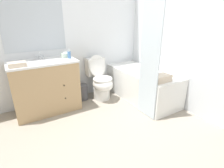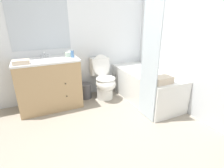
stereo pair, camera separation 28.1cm
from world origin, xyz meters
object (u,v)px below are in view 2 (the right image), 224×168
at_px(vanity_cabinet, 49,84).
at_px(wastebasket, 85,91).
at_px(toilet, 104,81).
at_px(soap_dispenser, 72,54).
at_px(bathtub, 145,86).
at_px(bath_towel_folded, 162,80).
at_px(tissue_box, 69,54).
at_px(sink_faucet, 44,55).
at_px(hand_towel_folded, 21,62).

relative_size(vanity_cabinet, wastebasket, 3.43).
bearing_deg(wastebasket, toilet, -22.75).
bearing_deg(wastebasket, soap_dispenser, -152.55).
distance_m(bathtub, soap_dispenser, 1.49).
distance_m(toilet, soap_dispenser, 0.82).
relative_size(bathtub, soap_dispenser, 10.45).
xyz_separation_m(bathtub, wastebasket, (-1.03, 0.57, -0.14)).
bearing_deg(vanity_cabinet, bath_towel_folded, -34.47).
bearing_deg(soap_dispenser, vanity_cabinet, 176.16).
relative_size(tissue_box, bath_towel_folded, 0.43).
bearing_deg(bathtub, wastebasket, 150.85).
bearing_deg(wastebasket, tissue_box, -175.15).
distance_m(vanity_cabinet, wastebasket, 0.74).
bearing_deg(sink_faucet, hand_towel_folded, -136.27).
relative_size(vanity_cabinet, soap_dispenser, 7.12).
height_order(hand_towel_folded, bath_towel_folded, hand_towel_folded).
distance_m(vanity_cabinet, tissue_box, 0.62).
xyz_separation_m(wastebasket, soap_dispenser, (-0.23, -0.12, 0.79)).
distance_m(tissue_box, soap_dispenser, 0.11).
bearing_deg(hand_towel_folded, sink_faucet, 43.73).
xyz_separation_m(toilet, bath_towel_folded, (0.56, -1.02, 0.27)).
bearing_deg(vanity_cabinet, toilet, -3.14).
xyz_separation_m(bathtub, bath_towel_folded, (-0.13, -0.59, 0.34)).
height_order(wastebasket, tissue_box, tissue_box).
distance_m(vanity_cabinet, bathtub, 1.77).
bearing_deg(tissue_box, soap_dispenser, -69.03).
relative_size(toilet, bath_towel_folded, 2.76).
height_order(vanity_cabinet, hand_towel_folded, hand_towel_folded).
relative_size(sink_faucet, hand_towel_folded, 0.60).
bearing_deg(bath_towel_folded, vanity_cabinet, 145.53).
relative_size(bathtub, tissue_box, 11.58).
relative_size(soap_dispenser, bath_towel_folded, 0.47).
height_order(vanity_cabinet, soap_dispenser, soap_dispenser).
distance_m(bathtub, wastebasket, 1.19).
distance_m(sink_faucet, tissue_box, 0.42).
bearing_deg(tissue_box, sink_faucet, 164.20).
relative_size(toilet, wastebasket, 2.81).
height_order(tissue_box, soap_dispenser, soap_dispenser).
height_order(vanity_cabinet, wastebasket, vanity_cabinet).
bearing_deg(bathtub, hand_towel_folded, 171.25).
bearing_deg(sink_faucet, vanity_cabinet, -90.00).
distance_m(hand_towel_folded, bath_towel_folded, 2.15).
distance_m(wastebasket, hand_towel_folded, 1.31).
relative_size(wastebasket, tissue_box, 2.30).
xyz_separation_m(sink_faucet, wastebasket, (0.67, -0.09, -0.76)).
distance_m(toilet, hand_towel_folded, 1.49).
height_order(toilet, hand_towel_folded, hand_towel_folded).
xyz_separation_m(toilet, tissue_box, (-0.61, 0.12, 0.56)).
height_order(soap_dispenser, bath_towel_folded, soap_dispenser).
bearing_deg(bathtub, sink_faucet, 158.58).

